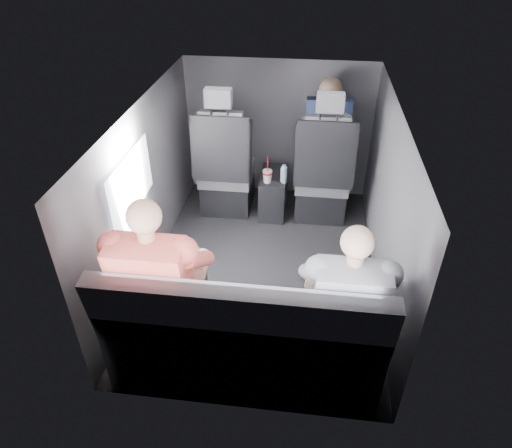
# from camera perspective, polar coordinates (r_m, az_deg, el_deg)

# --- Properties ---
(floor) EXTENTS (2.60, 2.60, 0.00)m
(floor) POSITION_cam_1_polar(r_m,az_deg,el_deg) (3.79, 0.90, -5.44)
(floor) COLOR black
(floor) RESTS_ON ground
(ceiling) EXTENTS (2.60, 2.60, 0.00)m
(ceiling) POSITION_cam_1_polar(r_m,az_deg,el_deg) (3.11, 1.13, 14.05)
(ceiling) COLOR #B2B2AD
(ceiling) RESTS_ON panel_back
(panel_left) EXTENTS (0.02, 2.60, 1.35)m
(panel_left) POSITION_cam_1_polar(r_m,az_deg,el_deg) (3.59, -13.45, 4.14)
(panel_left) COLOR #56565B
(panel_left) RESTS_ON floor
(panel_right) EXTENTS (0.02, 2.60, 1.35)m
(panel_right) POSITION_cam_1_polar(r_m,az_deg,el_deg) (3.44, 16.09, 2.25)
(panel_right) COLOR #56565B
(panel_right) RESTS_ON floor
(panel_front) EXTENTS (1.80, 0.02, 1.35)m
(panel_front) POSITION_cam_1_polar(r_m,az_deg,el_deg) (4.56, 2.81, 11.73)
(panel_front) COLOR #56565B
(panel_front) RESTS_ON floor
(panel_back) EXTENTS (1.80, 0.02, 1.35)m
(panel_back) POSITION_cam_1_polar(r_m,az_deg,el_deg) (2.39, -2.45, -12.85)
(panel_back) COLOR #56565B
(panel_back) RESTS_ON floor
(side_window) EXTENTS (0.02, 0.75, 0.42)m
(side_window) POSITION_cam_1_polar(r_m,az_deg,el_deg) (3.24, -15.29, 4.88)
(side_window) COLOR white
(side_window) RESTS_ON panel_left
(seatbelt) EXTENTS (0.35, 0.11, 0.59)m
(seatbelt) POSITION_cam_1_polar(r_m,az_deg,el_deg) (3.93, 8.74, 9.46)
(seatbelt) COLOR black
(seatbelt) RESTS_ON front_seat_right
(front_seat_left) EXTENTS (0.52, 0.58, 1.26)m
(front_seat_left) POSITION_cam_1_polar(r_m,az_deg,el_deg) (4.32, -3.80, 6.29)
(front_seat_left) COLOR black
(front_seat_left) RESTS_ON floor
(front_seat_right) EXTENTS (0.52, 0.58, 1.26)m
(front_seat_right) POSITION_cam_1_polar(r_m,az_deg,el_deg) (4.26, 8.27, 5.54)
(front_seat_right) COLOR black
(front_seat_right) RESTS_ON floor
(center_console) EXTENTS (0.24, 0.48, 0.41)m
(center_console) POSITION_cam_1_polar(r_m,az_deg,el_deg) (4.40, 2.19, 3.91)
(center_console) COLOR black
(center_console) RESTS_ON floor
(rear_bench) EXTENTS (1.60, 0.57, 0.92)m
(rear_bench) POSITION_cam_1_polar(r_m,az_deg,el_deg) (2.82, -1.48, -14.39)
(rear_bench) COLOR #57575B
(rear_bench) RESTS_ON floor
(soda_cup) EXTENTS (0.09, 0.09, 0.26)m
(soda_cup) POSITION_cam_1_polar(r_m,az_deg,el_deg) (4.14, 1.44, 6.05)
(soda_cup) COLOR white
(soda_cup) RESTS_ON center_console
(water_bottle) EXTENTS (0.06, 0.06, 0.17)m
(water_bottle) POSITION_cam_1_polar(r_m,az_deg,el_deg) (4.14, 3.49, 6.20)
(water_bottle) COLOR #9FC5D8
(water_bottle) RESTS_ON center_console
(laptop_white) EXTENTS (0.36, 0.34, 0.26)m
(laptop_white) POSITION_cam_1_polar(r_m,az_deg,el_deg) (2.86, -10.00, -5.15)
(laptop_white) COLOR silver
(laptop_white) RESTS_ON passenger_rear_left
(laptop_black) EXTENTS (0.33, 0.30, 0.23)m
(laptop_black) POSITION_cam_1_polar(r_m,az_deg,el_deg) (2.80, 10.16, -6.26)
(laptop_black) COLOR black
(laptop_black) RESTS_ON passenger_rear_right
(passenger_rear_left) EXTENTS (0.53, 0.64, 1.26)m
(passenger_rear_left) POSITION_cam_1_polar(r_m,az_deg,el_deg) (2.75, -11.68, -7.06)
(passenger_rear_left) COLOR #2D2C31
(passenger_rear_left) RESTS_ON rear_bench
(passenger_rear_right) EXTENTS (0.48, 0.60, 1.19)m
(passenger_rear_right) POSITION_cam_1_polar(r_m,az_deg,el_deg) (2.66, 11.14, -9.37)
(passenger_rear_right) COLOR navy
(passenger_rear_right) RESTS_ON rear_bench
(passenger_front_right) EXTENTS (0.41, 0.41, 0.83)m
(passenger_front_right) POSITION_cam_1_polar(r_m,az_deg,el_deg) (4.34, 8.85, 11.24)
(passenger_front_right) COLOR navy
(passenger_front_right) RESTS_ON front_seat_right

